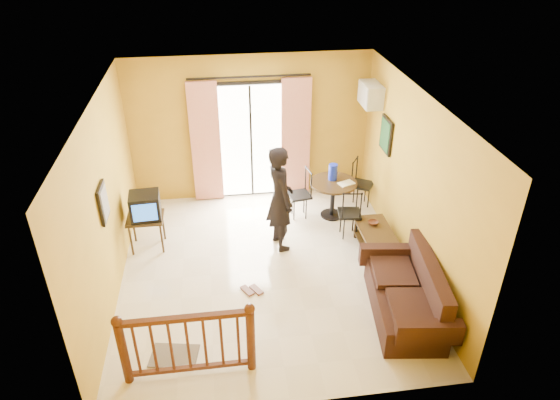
{
  "coord_description": "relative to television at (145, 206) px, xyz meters",
  "views": [
    {
      "loc": [
        -0.64,
        -6.25,
        4.98
      ],
      "look_at": [
        0.24,
        0.2,
        1.16
      ],
      "focal_mm": 32.0,
      "sensor_mm": 36.0,
      "label": 1
    }
  ],
  "objects": [
    {
      "name": "stair_balustrade",
      "position": [
        0.72,
        -2.81,
        -0.24
      ],
      "size": [
        1.63,
        0.13,
        1.04
      ],
      "color": "#471E0F",
      "rests_on": "ground"
    },
    {
      "name": "room_shell",
      "position": [
        1.87,
        -0.91,
        0.9
      ],
      "size": [
        5.0,
        5.0,
        5.0
      ],
      "color": "white",
      "rests_on": "ground"
    },
    {
      "name": "serving_tray",
      "position": [
        3.48,
        0.46,
        -0.08
      ],
      "size": [
        0.33,
        0.27,
        0.02
      ],
      "primitive_type": "cube",
      "rotation": [
        0.0,
        0.0,
        0.39
      ],
      "color": "#ECE8C9",
      "rests_on": "dining_table"
    },
    {
      "name": "standing_person",
      "position": [
        2.18,
        -0.24,
        0.1
      ],
      "size": [
        0.58,
        0.75,
        1.82
      ],
      "primitive_type": "imported",
      "rotation": [
        0.0,
        0.0,
        1.81
      ],
      "color": "black",
      "rests_on": "ground"
    },
    {
      "name": "dining_table",
      "position": [
        3.27,
        0.56,
        -0.25
      ],
      "size": [
        0.85,
        0.85,
        0.71
      ],
      "color": "black",
      "rests_on": "ground"
    },
    {
      "name": "air_conditioner",
      "position": [
        3.96,
        1.04,
        1.34
      ],
      "size": [
        0.31,
        0.6,
        0.4
      ],
      "color": "silver",
      "rests_on": "room_shell"
    },
    {
      "name": "sofa",
      "position": [
        3.73,
        -2.14,
        -0.49
      ],
      "size": [
        1.04,
        1.9,
        0.86
      ],
      "rotation": [
        0.0,
        0.0,
        -0.13
      ],
      "color": "black",
      "rests_on": "ground"
    },
    {
      "name": "ground",
      "position": [
        1.87,
        -0.91,
        -0.81
      ],
      "size": [
        5.0,
        5.0,
        0.0
      ],
      "primitive_type": "plane",
      "color": "beige",
      "rests_on": "ground"
    },
    {
      "name": "botanical_print",
      "position": [
        4.09,
        0.39,
        0.84
      ],
      "size": [
        0.05,
        0.5,
        0.6
      ],
      "color": "black",
      "rests_on": "room_shell"
    },
    {
      "name": "bowl",
      "position": [
        3.72,
        -0.46,
        -0.36
      ],
      "size": [
        0.23,
        0.23,
        0.05
      ],
      "primitive_type": "imported",
      "rotation": [
        0.0,
        0.0,
        -0.38
      ],
      "color": "#50291B",
      "rests_on": "coffee_table"
    },
    {
      "name": "water_jug",
      "position": [
        3.27,
        0.66,
        0.06
      ],
      "size": [
        0.16,
        0.16,
        0.3
      ],
      "primitive_type": "cylinder",
      "color": "#1629D4",
      "rests_on": "dining_table"
    },
    {
      "name": "doormat",
      "position": [
        0.49,
        -2.51,
        -0.8
      ],
      "size": [
        0.66,
        0.5,
        0.02
      ],
      "primitive_type": "cube",
      "rotation": [
        0.0,
        0.0,
        -0.19
      ],
      "color": "#60574D",
      "rests_on": "ground"
    },
    {
      "name": "picture_left",
      "position": [
        -0.35,
        -1.11,
        0.74
      ],
      "size": [
        0.05,
        0.42,
        0.52
      ],
      "color": "black",
      "rests_on": "room_shell"
    },
    {
      "name": "coffee_table",
      "position": [
        3.72,
        -0.62,
        -0.53
      ],
      "size": [
        0.52,
        0.94,
        0.42
      ],
      "color": "black",
      "rests_on": "ground"
    },
    {
      "name": "tv_table",
      "position": [
        -0.03,
        0.0,
        -0.29
      ],
      "size": [
        0.59,
        0.49,
        0.59
      ],
      "color": "black",
      "rests_on": "ground"
    },
    {
      "name": "balcony_door",
      "position": [
        1.87,
        1.52,
        0.38
      ],
      "size": [
        2.25,
        0.14,
        2.46
      ],
      "color": "black",
      "rests_on": "ground"
    },
    {
      "name": "dining_chairs",
      "position": [
        3.32,
        0.45,
        -0.81
      ],
      "size": [
        1.76,
        1.48,
        0.95
      ],
      "color": "black",
      "rests_on": "ground"
    },
    {
      "name": "sandals",
      "position": [
        1.6,
        -1.38,
        -0.79
      ],
      "size": [
        0.35,
        0.27,
        0.03
      ],
      "color": "#50291B",
      "rests_on": "ground"
    },
    {
      "name": "television",
      "position": [
        0.0,
        0.0,
        0.0
      ],
      "size": [
        0.5,
        0.47,
        0.43
      ],
      "rotation": [
        0.0,
        0.0,
        0.07
      ],
      "color": "black",
      "rests_on": "tv_table"
    }
  ]
}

